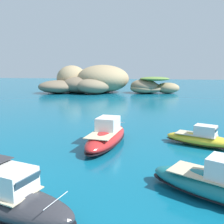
% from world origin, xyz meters
% --- Properties ---
extents(islet_large, '(32.59, 26.16, 9.16)m').
position_xyz_m(islet_large, '(-16.03, 64.99, 3.84)').
color(islet_large, '#9E8966').
rests_on(islet_large, ground).
extents(islet_small, '(17.82, 13.42, 5.34)m').
position_xyz_m(islet_small, '(3.45, 67.38, 2.05)').
color(islet_small, '#9E8966').
rests_on(islet_small, ground).
extents(motorboat_red, '(3.26, 9.32, 2.71)m').
position_xyz_m(motorboat_red, '(4.71, 10.45, 0.91)').
color(motorboat_red, red).
rests_on(motorboat_red, ground).
extents(motorboat_yellow, '(7.31, 4.38, 2.07)m').
position_xyz_m(motorboat_yellow, '(13.76, 12.38, 0.69)').
color(motorboat_yellow, yellow).
rests_on(motorboat_yellow, ground).
extents(motorboat_charcoal, '(8.80, 4.07, 2.66)m').
position_xyz_m(motorboat_charcoal, '(2.72, -1.98, 0.85)').
color(motorboat_charcoal, '#2D2D33').
rests_on(motorboat_charcoal, ground).
extents(motorboat_teal, '(8.74, 5.88, 2.50)m').
position_xyz_m(motorboat_teal, '(13.69, 2.05, 0.84)').
color(motorboat_teal, '#19727A').
rests_on(motorboat_teal, ground).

